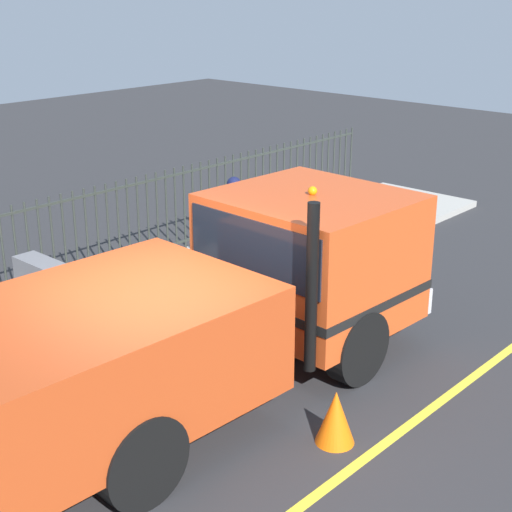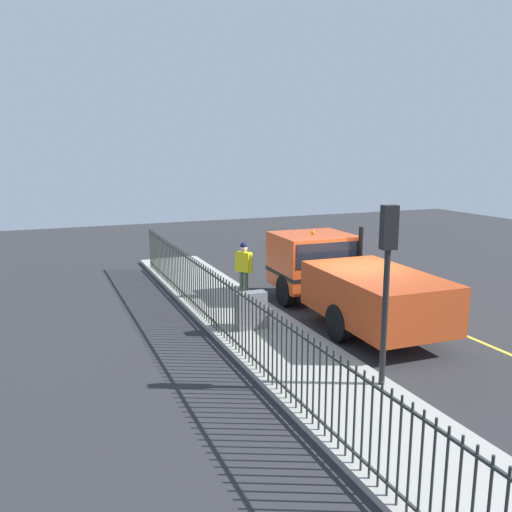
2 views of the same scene
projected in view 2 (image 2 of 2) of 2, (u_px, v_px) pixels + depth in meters
ground_plane at (355, 323)px, 14.92m from camera, size 46.21×46.21×0.00m
sidewalk_slab at (263, 334)px, 13.85m from camera, size 2.48×21.00×0.13m
lane_marking at (415, 314)px, 15.71m from camera, size 0.12×18.90×0.01m
work_truck at (339, 275)px, 15.40m from camera, size 2.60×7.04×2.50m
worker_standing at (244, 264)px, 16.85m from camera, size 0.47×0.55×1.79m
iron_fence at (222, 307)px, 13.26m from camera, size 0.04×17.89×1.56m
traffic_light_near at (388, 259)px, 10.20m from camera, size 0.33×0.26×3.61m
utility_cabinet at (251, 310)px, 13.97m from camera, size 0.81×0.35×0.99m
traffic_cone at (385, 298)px, 16.33m from camera, size 0.43×0.43×0.62m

